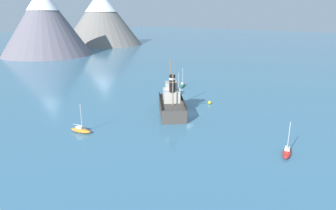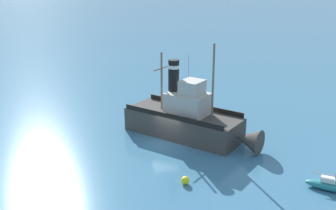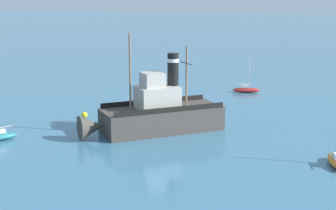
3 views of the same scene
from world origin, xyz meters
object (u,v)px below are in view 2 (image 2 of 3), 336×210
at_px(sailboat_orange, 190,85).
at_px(mooring_buoy, 185,180).
at_px(old_tugboat, 188,120).
at_px(sailboat_teal, 330,185).

distance_m(sailboat_orange, mooring_buoy, 28.02).
distance_m(old_tugboat, sailboat_orange, 18.06).
distance_m(sailboat_teal, mooring_buoy, 11.30).
relative_size(old_tugboat, sailboat_orange, 2.57).
height_order(sailboat_teal, sailboat_orange, same).
bearing_deg(sailboat_orange, mooring_buoy, -13.91).
bearing_deg(sailboat_teal, old_tugboat, -146.13).
xyz_separation_m(sailboat_orange, mooring_buoy, (27.20, -6.73, -0.09)).
bearing_deg(sailboat_orange, sailboat_teal, 7.91).
xyz_separation_m(sailboat_teal, sailboat_orange, (-30.11, -4.18, 0.00)).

